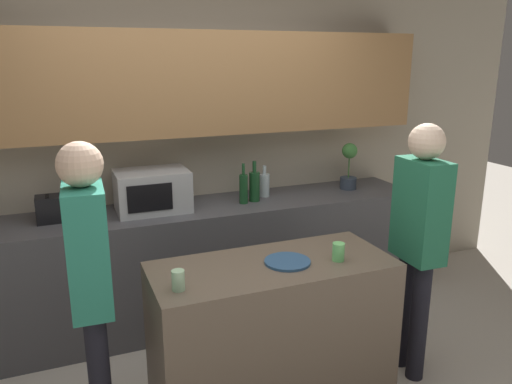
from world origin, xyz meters
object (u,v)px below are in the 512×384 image
at_px(bottle_0, 244,188).
at_px(cup_1, 338,252).
at_px(person_left, 90,275).
at_px(person_center, 419,231).
at_px(bottle_1, 254,186).
at_px(potted_plant, 349,166).
at_px(plate_on_island, 287,262).
at_px(cup_0, 178,280).
at_px(bottle_2, 264,185).
at_px(toaster, 56,208).
at_px(microwave, 152,191).

distance_m(bottle_0, cup_1, 1.22).
relative_size(person_left, person_center, 1.00).
bearing_deg(cup_1, bottle_1, 90.71).
relative_size(potted_plant, plate_on_island, 1.52).
bearing_deg(cup_1, person_center, 5.32).
distance_m(bottle_0, person_left, 1.61).
distance_m(cup_0, cup_1, 0.93).
distance_m(bottle_2, person_center, 1.37).
height_order(cup_0, person_center, person_center).
relative_size(bottle_1, person_center, 0.19).
relative_size(bottle_0, plate_on_island, 1.20).
height_order(bottle_1, bottle_2, bottle_1).
height_order(plate_on_island, cup_0, cup_0).
bearing_deg(toaster, bottle_1, -2.00).
relative_size(potted_plant, bottle_0, 1.26).
xyz_separation_m(toaster, plate_on_island, (1.18, -1.21, -0.10)).
xyz_separation_m(bottle_1, person_center, (0.62, -1.18, -0.07)).
relative_size(microwave, person_left, 0.32).
relative_size(bottle_0, person_left, 0.19).
height_order(cup_1, person_left, person_left).
height_order(bottle_0, bottle_2, bottle_0).
relative_size(toaster, cup_1, 2.52).
distance_m(toaster, person_center, 2.40).
relative_size(bottle_2, cup_1, 2.46).
xyz_separation_m(potted_plant, person_left, (-2.19, -1.15, -0.14)).
bearing_deg(toaster, bottle_2, 1.67).
distance_m(microwave, bottle_0, 0.69).
bearing_deg(bottle_2, cup_0, -127.24).
height_order(plate_on_island, person_center, person_center).
xyz_separation_m(microwave, toaster, (-0.66, 0.00, -0.06)).
distance_m(toaster, cup_1, 1.95).
height_order(bottle_2, cup_1, bottle_2).
bearing_deg(person_left, bottle_1, 132.48).
height_order(toaster, potted_plant, potted_plant).
height_order(toaster, person_center, person_center).
distance_m(plate_on_island, person_left, 1.05).
xyz_separation_m(bottle_1, cup_0, (-0.91, -1.27, -0.09)).
bearing_deg(bottle_0, toaster, 176.60).
bearing_deg(bottle_2, bottle_0, -151.10).
xyz_separation_m(microwave, plate_on_island, (0.52, -1.21, -0.16)).
relative_size(microwave, person_center, 0.32).
xyz_separation_m(bottle_1, person_left, (-1.31, -1.10, -0.07)).
relative_size(microwave, cup_1, 5.03).
bearing_deg(person_center, bottle_1, 30.21).
xyz_separation_m(bottle_1, bottle_2, (0.13, 0.10, -0.02)).
relative_size(microwave, potted_plant, 1.32).
relative_size(potted_plant, bottle_2, 1.56).
bearing_deg(bottle_1, bottle_2, 37.35).
relative_size(potted_plant, person_center, 0.24).
xyz_separation_m(bottle_1, cup_1, (0.02, -1.24, -0.09)).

